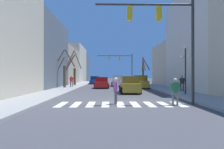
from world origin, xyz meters
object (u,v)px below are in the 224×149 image
pedestrian_on_right_sidewalk (182,82)px  street_tree_left_mid (73,68)px  traffic_signal_far (122,62)px  car_parked_right_far (95,80)px  street_lamp_right_corner (185,59)px  pedestrian_crossing_street (71,80)px  pedestrian_on_left_sidewalk (116,88)px  pedestrian_near_right_corner (175,89)px  car_parked_right_near (140,82)px  street_tree_left_near (144,71)px  traffic_signal_near (166,28)px  street_tree_right_far (65,71)px  car_parked_right_mid (130,85)px  car_parked_left_far (118,81)px  car_parked_left_near (102,83)px

pedestrian_on_right_sidewalk → street_tree_left_mid: 20.05m
traffic_signal_far → car_parked_right_far: bearing=-151.8°
street_lamp_right_corner → car_parked_right_far: street_lamp_right_corner is taller
pedestrian_crossing_street → pedestrian_on_left_sidewalk: pedestrian_crossing_street is taller
pedestrian_on_right_sidewalk → pedestrian_near_right_corner: pedestrian_on_right_sidewalk is taller
car_parked_right_near → street_tree_left_near: street_tree_left_near is taller
traffic_signal_far → pedestrian_on_right_sidewalk: traffic_signal_far is taller
traffic_signal_far → traffic_signal_near: bearing=-89.0°
traffic_signal_far → pedestrian_near_right_corner: (1.03, -35.52, -3.85)m
street_tree_left_near → street_tree_right_far: 17.26m
pedestrian_on_left_sidewalk → car_parked_right_mid: bearing=-175.5°
car_parked_right_near → street_tree_left_near: (2.40, 12.01, 1.83)m
pedestrian_on_left_sidewalk → pedestrian_crossing_street: bearing=-146.2°
street_lamp_right_corner → car_parked_right_mid: size_ratio=0.88×
car_parked_left_far → street_tree_left_mid: street_tree_left_mid is taller
pedestrian_crossing_street → street_tree_right_far: street_tree_right_far is taller
car_parked_right_far → pedestrian_on_right_sidewalk: pedestrian_on_right_sidewalk is taller
pedestrian_on_right_sidewalk → pedestrian_near_right_corner: 10.36m
car_parked_left_far → pedestrian_on_left_sidewalk: car_parked_left_far is taller
car_parked_right_mid → car_parked_right_far: car_parked_right_mid is taller
car_parked_left_near → car_parked_right_mid: bearing=19.6°
car_parked_left_far → car_parked_right_far: car_parked_left_far is taller
pedestrian_on_right_sidewalk → car_parked_right_far: bearing=164.0°
car_parked_right_mid → street_tree_right_far: street_tree_right_far is taller
car_parked_right_mid → street_tree_right_far: (-8.17, 7.91, 1.53)m
traffic_signal_far → car_parked_right_far: traffic_signal_far is taller
car_parked_left_far → pedestrian_crossing_street: car_parked_left_far is taller
car_parked_right_far → street_tree_right_far: 15.66m
traffic_signal_far → street_tree_right_far: (-8.93, -18.34, -2.49)m
pedestrian_on_left_sidewalk → street_tree_left_mid: street_tree_left_mid is taller
traffic_signal_far → street_tree_left_mid: (-8.92, -11.29, -1.76)m
pedestrian_crossing_street → street_tree_right_far: size_ratio=0.31×
car_parked_right_far → pedestrian_near_right_corner: pedestrian_near_right_corner is taller
pedestrian_on_right_sidewalk → pedestrian_on_left_sidewalk: size_ratio=0.98×
car_parked_right_far → car_parked_left_near: (1.91, -14.52, -0.03)m
traffic_signal_near → pedestrian_crossing_street: traffic_signal_near is taller
street_tree_left_near → street_tree_left_mid: (-12.72, -4.61, 0.38)m
car_parked_right_near → pedestrian_near_right_corner: 16.84m
street_lamp_right_corner → pedestrian_on_right_sidewalk: size_ratio=2.68×
pedestrian_on_right_sidewalk → street_tree_left_near: street_tree_left_near is taller
street_lamp_right_corner → pedestrian_on_right_sidewalk: 4.38m
car_parked_left_far → pedestrian_on_right_sidewalk: 15.15m
car_parked_right_mid → pedestrian_near_right_corner: size_ratio=3.01×
car_parked_left_far → pedestrian_on_right_sidewalk: size_ratio=2.93×
car_parked_right_far → pedestrian_on_left_sidewalk: size_ratio=2.90×
car_parked_right_far → pedestrian_crossing_street: size_ratio=2.96×
car_parked_right_mid → traffic_signal_far: bearing=-1.7°
car_parked_left_far → street_tree_right_far: (-7.56, -6.36, 1.49)m
traffic_signal_near → traffic_signal_far: 35.02m
traffic_signal_near → street_tree_left_near: size_ratio=1.24×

